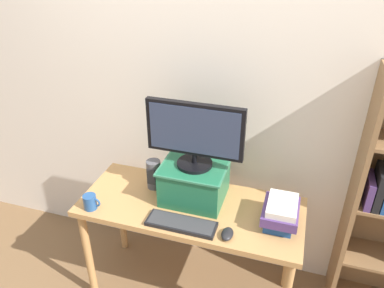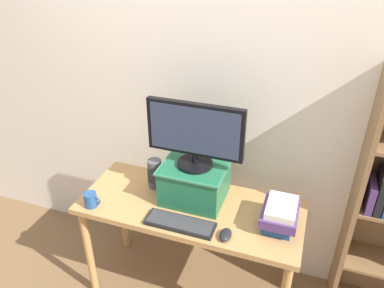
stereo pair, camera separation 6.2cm
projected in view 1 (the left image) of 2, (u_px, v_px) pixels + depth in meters
The scene contains 10 objects.
ground_plane at pixel (191, 288), 2.63m from camera, with size 12.00×12.00×0.00m, color brown.
back_wall at pixel (211, 93), 2.35m from camera, with size 7.00×0.08×2.60m.
desk at pixel (191, 217), 2.31m from camera, with size 1.35×0.56×0.75m.
riser_box at pixel (194, 180), 2.26m from camera, with size 0.39×0.34×0.24m.
computer_monitor at pixel (194, 134), 2.10m from camera, with size 0.57×0.21×0.40m.
keyboard at pixel (181, 224), 2.09m from camera, with size 0.40×0.13×0.02m.
computer_mouse at pixel (227, 234), 2.02m from camera, with size 0.06×0.10×0.04m.
book_stack at pixel (280, 213), 2.08m from camera, with size 0.19×0.26×0.15m.
coffee_mug at pixel (90, 202), 2.21m from camera, with size 0.11×0.08×0.09m.
desk_speaker at pixel (154, 174), 2.37m from camera, with size 0.09×0.09×0.19m.
Camera 1 is at (0.54, -1.70, 2.18)m, focal length 35.00 mm.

